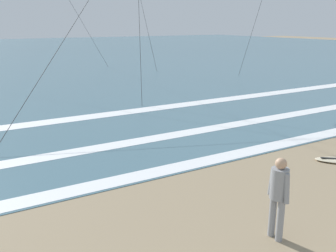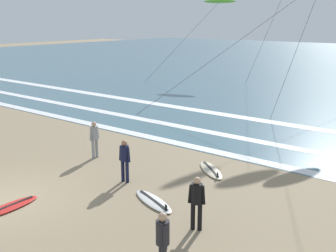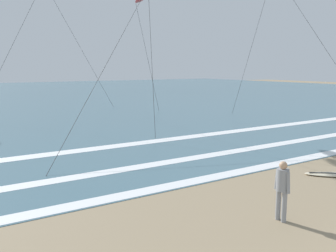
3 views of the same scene
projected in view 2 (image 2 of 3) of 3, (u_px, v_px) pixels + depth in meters
ground_plane at (2, 201)px, 13.86m from camera, size 160.00×160.00×0.00m
wave_foam_shoreline at (181, 144)px, 20.06m from camera, size 56.29×0.63×0.01m
wave_foam_mid_break at (174, 125)px, 23.56m from camera, size 51.54×0.68×0.01m
wave_foam_outer_break at (216, 113)px, 26.50m from camera, size 54.76×0.86×0.01m
surfer_foreground_main at (163, 238)px, 9.60m from camera, size 0.47×0.36×1.60m
surfer_left_far at (125, 157)px, 15.21m from camera, size 0.51×0.32×1.60m
surfer_background_far at (94, 136)px, 17.90m from camera, size 0.32×0.51×1.60m
surfer_right_near at (197, 199)px, 11.72m from camera, size 0.50×0.32×1.60m
surfboard_foreground_flat at (211, 170)px, 16.52m from camera, size 2.00×1.80×0.25m
surfboard_left_pile at (153, 201)px, 13.70m from camera, size 2.18×1.31×0.25m
surfboard_right_spare at (9, 207)px, 13.28m from camera, size 0.71×2.13×0.25m
kite_lime_high_left at (219, 2)px, 40.94m from camera, size 5.39×7.87×7.67m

